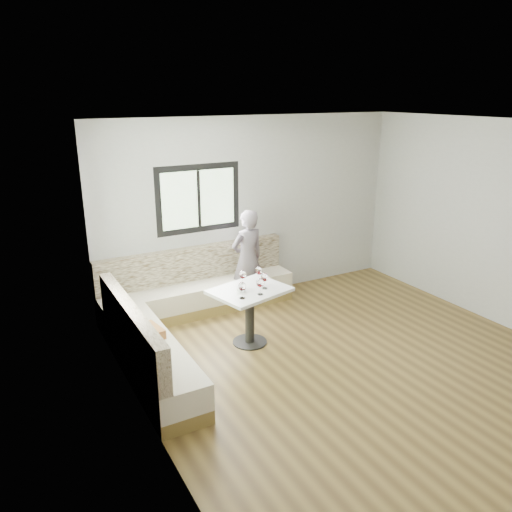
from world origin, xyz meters
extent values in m
cube|color=brown|center=(0.00, 0.00, 0.00)|extent=(5.00, 5.00, 0.01)
cube|color=white|center=(0.00, 0.00, 2.80)|extent=(5.00, 5.00, 0.01)
cube|color=#B7B7B2|center=(0.00, 2.50, 1.40)|extent=(5.00, 0.01, 2.80)
cube|color=#B7B7B2|center=(-2.50, 0.00, 1.40)|extent=(0.01, 5.00, 2.80)
cube|color=#B7B7B2|center=(2.50, 0.00, 1.40)|extent=(0.01, 5.00, 2.80)
cube|color=black|center=(-0.90, 2.49, 1.65)|extent=(1.30, 0.02, 1.00)
cube|color=black|center=(-2.49, 0.90, 1.65)|extent=(0.02, 1.30, 1.00)
cube|color=olive|center=(-1.05, 2.23, 0.08)|extent=(2.90, 0.55, 0.16)
cube|color=beige|center=(-1.05, 2.23, 0.30)|extent=(2.90, 0.55, 0.29)
cube|color=beige|center=(-1.05, 2.43, 0.70)|extent=(2.90, 0.14, 0.50)
cube|color=olive|center=(-2.23, 0.82, 0.08)|extent=(0.55, 2.25, 0.16)
cube|color=beige|center=(-2.23, 0.82, 0.30)|extent=(0.55, 2.25, 0.29)
cube|color=beige|center=(-2.43, 0.82, 0.70)|extent=(0.14, 2.25, 0.50)
cube|color=#B27C3B|center=(-2.25, 0.96, 0.50)|extent=(0.42, 0.42, 0.11)
cylinder|color=black|center=(-0.86, 1.02, 0.01)|extent=(0.45, 0.45, 0.02)
cylinder|color=black|center=(-0.86, 1.02, 0.36)|extent=(0.12, 0.12, 0.71)
cube|color=white|center=(-0.86, 1.02, 0.73)|extent=(1.06, 0.91, 0.04)
imported|color=slate|center=(-0.30, 2.11, 0.75)|extent=(0.59, 0.43, 1.50)
cylinder|color=white|center=(-0.98, 1.01, 0.78)|extent=(0.11, 0.11, 0.04)
sphere|color=black|center=(-0.96, 1.02, 0.79)|extent=(0.02, 0.02, 0.02)
sphere|color=black|center=(-0.99, 1.02, 0.79)|extent=(0.02, 0.02, 0.02)
sphere|color=black|center=(-0.98, 0.99, 0.79)|extent=(0.02, 0.02, 0.02)
cylinder|color=white|center=(-1.07, 0.81, 0.76)|extent=(0.07, 0.07, 0.01)
cylinder|color=white|center=(-1.07, 0.81, 0.80)|extent=(0.01, 0.01, 0.09)
ellipsoid|color=white|center=(-1.07, 0.81, 0.91)|extent=(0.09, 0.09, 0.11)
cylinder|color=#460205|center=(-1.07, 0.81, 0.88)|extent=(0.06, 0.06, 0.02)
cylinder|color=white|center=(-0.82, 0.80, 0.76)|extent=(0.07, 0.07, 0.01)
cylinder|color=white|center=(-0.82, 0.80, 0.80)|extent=(0.01, 0.01, 0.09)
ellipsoid|color=white|center=(-0.82, 0.80, 0.91)|extent=(0.09, 0.09, 0.11)
cylinder|color=#460205|center=(-0.82, 0.80, 0.88)|extent=(0.06, 0.06, 0.02)
cylinder|color=white|center=(-0.68, 0.95, 0.76)|extent=(0.07, 0.07, 0.01)
cylinder|color=white|center=(-0.68, 0.95, 0.80)|extent=(0.01, 0.01, 0.09)
ellipsoid|color=white|center=(-0.68, 0.95, 0.91)|extent=(0.09, 0.09, 0.11)
cylinder|color=#460205|center=(-0.68, 0.95, 0.88)|extent=(0.06, 0.06, 0.02)
cylinder|color=white|center=(-0.88, 1.16, 0.76)|extent=(0.07, 0.07, 0.01)
cylinder|color=white|center=(-0.88, 1.16, 0.80)|extent=(0.01, 0.01, 0.09)
ellipsoid|color=white|center=(-0.88, 1.16, 0.91)|extent=(0.09, 0.09, 0.11)
cylinder|color=#460205|center=(-0.88, 1.16, 0.88)|extent=(0.06, 0.06, 0.02)
cylinder|color=white|center=(-0.62, 1.19, 0.76)|extent=(0.07, 0.07, 0.01)
cylinder|color=white|center=(-0.62, 1.19, 0.80)|extent=(0.01, 0.01, 0.09)
ellipsoid|color=white|center=(-0.62, 1.19, 0.91)|extent=(0.09, 0.09, 0.11)
cylinder|color=#460205|center=(-0.62, 1.19, 0.88)|extent=(0.06, 0.06, 0.02)
camera|label=1|loc=(-3.61, -4.13, 3.12)|focal=35.00mm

